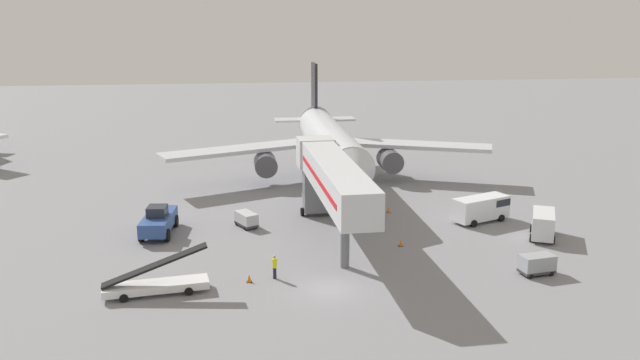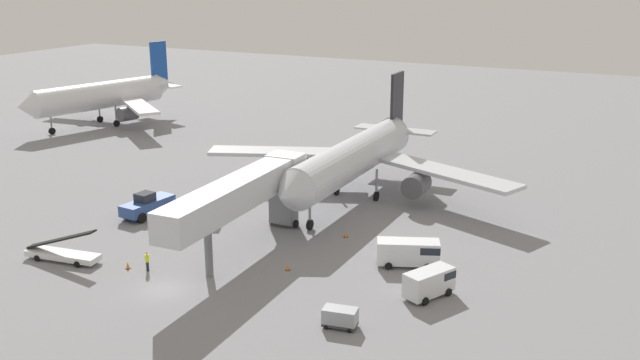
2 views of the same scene
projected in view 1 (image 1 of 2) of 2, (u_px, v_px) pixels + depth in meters
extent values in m
plane|color=gray|center=(331.00, 289.00, 47.16)|extent=(300.00, 300.00, 0.00)
cylinder|color=silver|center=(331.00, 143.00, 73.88)|extent=(4.53, 26.52, 4.40)
cone|color=silver|center=(356.00, 174.00, 59.64)|extent=(4.33, 3.16, 4.31)
cone|color=silver|center=(313.00, 119.00, 88.88)|extent=(4.21, 4.90, 4.18)
cube|color=#232328|center=(314.00, 90.00, 86.72)|extent=(0.38, 3.84, 7.04)
cube|color=silver|center=(334.00, 119.00, 87.67)|extent=(5.30, 2.82, 0.24)
cube|color=silver|center=(295.00, 120.00, 86.97)|extent=(5.30, 2.82, 0.24)
cube|color=silver|center=(414.00, 145.00, 78.08)|extent=(18.23, 10.26, 0.44)
cube|color=silver|center=(238.00, 150.00, 75.35)|extent=(18.20, 10.41, 0.44)
cylinder|color=#4C4C51|center=(390.00, 160.00, 77.05)|extent=(2.58, 3.34, 2.56)
cylinder|color=#4C4C51|center=(266.00, 164.00, 75.13)|extent=(2.58, 3.34, 2.56)
cylinder|color=gray|center=(347.00, 192.00, 64.67)|extent=(0.28, 0.28, 3.24)
cylinder|color=black|center=(346.00, 208.00, 65.06)|extent=(0.36, 1.10, 1.10)
cylinder|color=gray|center=(350.00, 165.00, 76.46)|extent=(0.28, 0.28, 3.24)
cylinder|color=black|center=(350.00, 178.00, 76.85)|extent=(0.36, 1.10, 1.10)
cylinder|color=gray|center=(307.00, 166.00, 75.79)|extent=(0.28, 0.28, 3.24)
cylinder|color=black|center=(307.00, 180.00, 76.19)|extent=(0.36, 1.10, 1.10)
cube|color=silver|center=(336.00, 178.00, 53.59)|extent=(3.61, 20.12, 2.70)
cube|color=red|center=(317.00, 179.00, 53.35)|extent=(0.56, 16.82, 0.44)
cube|color=silver|center=(316.00, 152.00, 63.76)|extent=(3.53, 2.90, 2.84)
cube|color=#232833|center=(314.00, 147.00, 64.94)|extent=(3.31, 0.34, 0.90)
cube|color=slate|center=(317.00, 189.00, 64.04)|extent=(2.60, 1.88, 4.41)
cylinder|color=black|center=(302.00, 212.00, 64.36)|extent=(0.32, 0.81, 0.80)
cylinder|color=black|center=(331.00, 210.00, 64.80)|extent=(0.32, 0.81, 0.80)
cylinder|color=slate|center=(345.00, 238.00, 50.67)|extent=(0.70, 0.70, 4.81)
cube|color=#2D4C8E|center=(159.00, 221.00, 58.81)|extent=(2.93, 6.50, 1.22)
cube|color=#232833|center=(157.00, 211.00, 58.25)|extent=(1.80, 1.95, 0.90)
cylinder|color=black|center=(167.00, 235.00, 57.01)|extent=(0.51, 1.13, 1.10)
cylinder|color=black|center=(141.00, 235.00, 56.94)|extent=(0.51, 1.13, 1.10)
cylinder|color=black|center=(175.00, 221.00, 60.98)|extent=(0.51, 1.13, 1.10)
cylinder|color=black|center=(152.00, 221.00, 60.91)|extent=(0.51, 1.13, 1.10)
cube|color=white|center=(156.00, 286.00, 46.19)|extent=(7.46, 2.70, 0.55)
cube|color=black|center=(155.00, 266.00, 45.81)|extent=(7.39, 1.93, 2.52)
cylinder|color=black|center=(187.00, 282.00, 47.59)|extent=(0.62, 0.30, 0.60)
cylinder|color=black|center=(189.00, 291.00, 46.03)|extent=(0.62, 0.30, 0.60)
cylinder|color=black|center=(124.00, 289.00, 46.48)|extent=(0.62, 0.30, 0.60)
cylinder|color=black|center=(124.00, 298.00, 44.92)|extent=(0.62, 0.30, 0.60)
cube|color=silver|center=(543.00, 224.00, 57.74)|extent=(3.56, 4.76, 2.03)
cube|color=#1E232D|center=(543.00, 214.00, 59.02)|extent=(2.29, 2.08, 0.65)
cylinder|color=black|center=(532.00, 228.00, 59.50)|extent=(0.59, 0.76, 0.68)
cylinder|color=black|center=(552.00, 230.00, 58.97)|extent=(0.59, 0.76, 0.68)
cylinder|color=black|center=(532.00, 238.00, 56.98)|extent=(0.59, 0.76, 0.68)
cylinder|color=black|center=(553.00, 240.00, 56.45)|extent=(0.59, 0.76, 0.68)
cube|color=white|center=(481.00, 208.00, 62.34)|extent=(5.95, 4.02, 2.10)
cube|color=#1E232D|center=(496.00, 200.00, 63.14)|extent=(2.44, 2.60, 0.67)
cylinder|color=black|center=(486.00, 213.00, 64.24)|extent=(0.77, 0.60, 0.68)
cylinder|color=black|center=(501.00, 218.00, 62.59)|extent=(0.77, 0.60, 0.68)
cylinder|color=black|center=(459.00, 218.00, 62.57)|extent=(0.77, 0.60, 0.68)
cylinder|color=black|center=(473.00, 223.00, 60.91)|extent=(0.77, 0.60, 0.68)
cube|color=#38383D|center=(246.00, 224.00, 60.97)|extent=(2.25, 2.76, 0.22)
cube|color=silver|center=(246.00, 218.00, 60.83)|extent=(2.25, 2.76, 0.98)
cylinder|color=black|center=(237.00, 224.00, 61.36)|extent=(0.27, 0.38, 0.36)
cylinder|color=black|center=(248.00, 222.00, 62.01)|extent=(0.27, 0.38, 0.36)
cylinder|color=black|center=(245.00, 228.00, 59.99)|extent=(0.27, 0.38, 0.36)
cylinder|color=black|center=(257.00, 226.00, 60.64)|extent=(0.27, 0.38, 0.36)
cube|color=#38383D|center=(536.00, 271.00, 49.78)|extent=(2.74, 1.77, 0.22)
cube|color=#999EA5|center=(537.00, 262.00, 49.61)|extent=(2.74, 1.77, 1.14)
cylinder|color=black|center=(531.00, 276.00, 48.97)|extent=(0.37, 0.18, 0.36)
cylinder|color=black|center=(521.00, 270.00, 50.14)|extent=(0.37, 0.18, 0.36)
cylinder|color=black|center=(552.00, 274.00, 49.47)|extent=(0.37, 0.18, 0.36)
cylinder|color=black|center=(541.00, 268.00, 50.64)|extent=(0.37, 0.18, 0.36)
cylinder|color=#1E2333|center=(275.00, 273.00, 48.92)|extent=(0.35, 0.35, 0.88)
cylinder|color=#D8EA19|center=(275.00, 263.00, 48.73)|extent=(0.46, 0.46, 0.69)
sphere|color=tan|center=(274.00, 257.00, 48.61)|extent=(0.24, 0.24, 0.24)
cube|color=black|center=(249.00, 282.00, 48.38)|extent=(0.40, 0.40, 0.03)
cone|color=orange|center=(249.00, 278.00, 48.31)|extent=(0.34, 0.34, 0.58)
cube|color=black|center=(388.00, 212.00, 65.47)|extent=(0.38, 0.38, 0.03)
cone|color=orange|center=(389.00, 210.00, 65.40)|extent=(0.33, 0.33, 0.56)
cube|color=black|center=(401.00, 246.00, 55.93)|extent=(0.38, 0.38, 0.03)
cone|color=orange|center=(401.00, 243.00, 55.86)|extent=(0.33, 0.33, 0.56)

